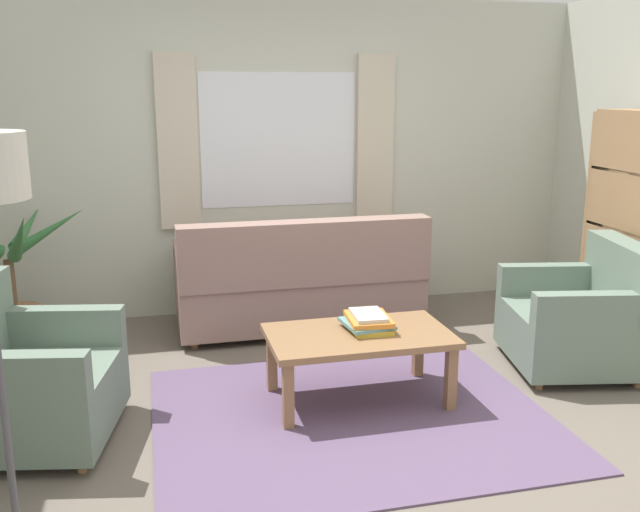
{
  "coord_description": "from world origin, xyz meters",
  "views": [
    {
      "loc": [
        -1.08,
        -3.61,
        1.88
      ],
      "look_at": [
        -0.02,
        0.7,
        0.81
      ],
      "focal_mm": 39.36,
      "sensor_mm": 36.0,
      "label": 1
    }
  ],
  "objects_px": {
    "armchair_right": "(581,318)",
    "coffee_table": "(359,342)",
    "potted_plant": "(13,292)",
    "book_stack_on_table": "(368,322)",
    "armchair_left": "(23,380)",
    "bookshelf": "(637,227)",
    "couch": "(300,284)"
  },
  "relations": [
    {
      "from": "armchair_right",
      "to": "coffee_table",
      "type": "bearing_deg",
      "value": -73.63
    },
    {
      "from": "potted_plant",
      "to": "book_stack_on_table",
      "type": "bearing_deg",
      "value": -32.88
    },
    {
      "from": "armchair_left",
      "to": "armchair_right",
      "type": "bearing_deg",
      "value": -75.45
    },
    {
      "from": "potted_plant",
      "to": "bookshelf",
      "type": "relative_size",
      "value": 0.65
    },
    {
      "from": "potted_plant",
      "to": "bookshelf",
      "type": "bearing_deg",
      "value": -13.2
    },
    {
      "from": "couch",
      "to": "potted_plant",
      "type": "height_order",
      "value": "potted_plant"
    },
    {
      "from": "book_stack_on_table",
      "to": "potted_plant",
      "type": "height_order",
      "value": "potted_plant"
    },
    {
      "from": "bookshelf",
      "to": "potted_plant",
      "type": "bearing_deg",
      "value": 76.8
    },
    {
      "from": "armchair_left",
      "to": "armchair_right",
      "type": "height_order",
      "value": "same"
    },
    {
      "from": "couch",
      "to": "armchair_right",
      "type": "relative_size",
      "value": 1.93
    },
    {
      "from": "book_stack_on_table",
      "to": "armchair_right",
      "type": "bearing_deg",
      "value": 3.57
    },
    {
      "from": "bookshelf",
      "to": "coffee_table",
      "type": "bearing_deg",
      "value": 101.83
    },
    {
      "from": "armchair_left",
      "to": "book_stack_on_table",
      "type": "relative_size",
      "value": 2.89
    },
    {
      "from": "couch",
      "to": "armchair_left",
      "type": "bearing_deg",
      "value": 37.88
    },
    {
      "from": "coffee_table",
      "to": "potted_plant",
      "type": "xyz_separation_m",
      "value": [
        -2.19,
        1.51,
        0.04
      ]
    },
    {
      "from": "couch",
      "to": "potted_plant",
      "type": "xyz_separation_m",
      "value": [
        -2.13,
        0.13,
        0.05
      ]
    },
    {
      "from": "armchair_right",
      "to": "potted_plant",
      "type": "relative_size",
      "value": 0.88
    },
    {
      "from": "armchair_right",
      "to": "book_stack_on_table",
      "type": "xyz_separation_m",
      "value": [
        -1.54,
        -0.1,
        0.13
      ]
    },
    {
      "from": "couch",
      "to": "bookshelf",
      "type": "xyz_separation_m",
      "value": [
        2.31,
        -0.91,
        0.52
      ]
    },
    {
      "from": "armchair_left",
      "to": "coffee_table",
      "type": "bearing_deg",
      "value": -77.17
    },
    {
      "from": "potted_plant",
      "to": "armchair_left",
      "type": "bearing_deg",
      "value": -79.18
    },
    {
      "from": "armchair_right",
      "to": "coffee_table",
      "type": "xyz_separation_m",
      "value": [
        -1.62,
        -0.14,
        0.03
      ]
    },
    {
      "from": "couch",
      "to": "coffee_table",
      "type": "relative_size",
      "value": 1.73
    },
    {
      "from": "coffee_table",
      "to": "bookshelf",
      "type": "distance_m",
      "value": 2.35
    },
    {
      "from": "couch",
      "to": "coffee_table",
      "type": "xyz_separation_m",
      "value": [
        0.07,
        -1.38,
        0.01
      ]
    },
    {
      "from": "couch",
      "to": "armchair_right",
      "type": "height_order",
      "value": "couch"
    },
    {
      "from": "armchair_left",
      "to": "bookshelf",
      "type": "height_order",
      "value": "bookshelf"
    },
    {
      "from": "couch",
      "to": "armchair_left",
      "type": "xyz_separation_m",
      "value": [
        -1.83,
        -1.42,
        -0.01
      ]
    },
    {
      "from": "coffee_table",
      "to": "book_stack_on_table",
      "type": "relative_size",
      "value": 3.22
    },
    {
      "from": "coffee_table",
      "to": "armchair_left",
      "type": "bearing_deg",
      "value": -178.65
    },
    {
      "from": "armchair_left",
      "to": "armchair_right",
      "type": "distance_m",
      "value": 3.52
    },
    {
      "from": "book_stack_on_table",
      "to": "bookshelf",
      "type": "xyz_separation_m",
      "value": [
        2.17,
        0.42,
        0.4
      ]
    }
  ]
}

